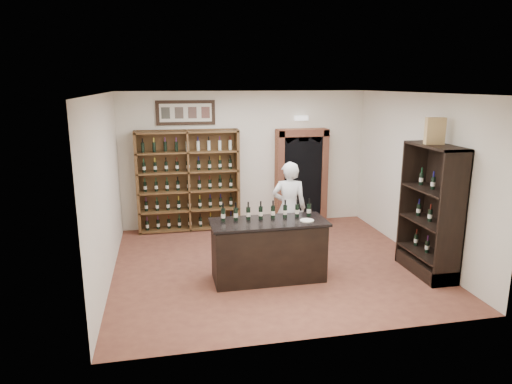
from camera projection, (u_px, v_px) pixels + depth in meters
floor at (272, 264)px, 8.18m from camera, size 5.50×5.50×0.00m
ceiling at (273, 93)px, 7.48m from camera, size 5.50×5.50×0.00m
wall_back at (246, 159)px, 10.21m from camera, size 5.50×0.04×3.00m
wall_left at (105, 190)px, 7.29m from camera, size 0.04×5.00×3.00m
wall_right at (417, 176)px, 8.38m from camera, size 0.04×5.00×3.00m
wine_shelf at (188, 181)px, 9.89m from camera, size 2.20×0.38×2.20m
framed_picture at (186, 113)px, 9.68m from camera, size 1.25×0.04×0.52m
arched_doorway at (301, 174)px, 10.38m from camera, size 1.17×0.35×2.17m
emergency_light at (301, 118)px, 10.18m from camera, size 0.30×0.10×0.10m
tasting_counter at (269, 251)px, 7.46m from camera, size 1.88×0.78×1.00m
counter_bottle_0 at (223, 215)px, 7.30m from camera, size 0.07×0.07×0.30m
counter_bottle_1 at (236, 214)px, 7.34m from camera, size 0.07×0.07×0.30m
counter_bottle_2 at (248, 213)px, 7.38m from camera, size 0.07×0.07×0.30m
counter_bottle_3 at (261, 213)px, 7.43m from camera, size 0.07×0.07×0.30m
counter_bottle_4 at (273, 212)px, 7.47m from camera, size 0.07×0.07×0.30m
counter_bottle_5 at (285, 211)px, 7.51m from camera, size 0.07×0.07×0.30m
counter_bottle_6 at (297, 210)px, 7.55m from camera, size 0.07×0.07×0.30m
counter_bottle_7 at (309, 210)px, 7.59m from camera, size 0.07×0.07×0.30m
side_cabinet at (431, 230)px, 7.65m from camera, size 0.48×1.20×2.20m
shopkeeper at (289, 208)px, 8.54m from camera, size 0.72×0.56×1.76m
plate at (307, 220)px, 7.33m from camera, size 0.22×0.22×0.02m
wine_crate at (435, 131)px, 7.31m from camera, size 0.32×0.18×0.43m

